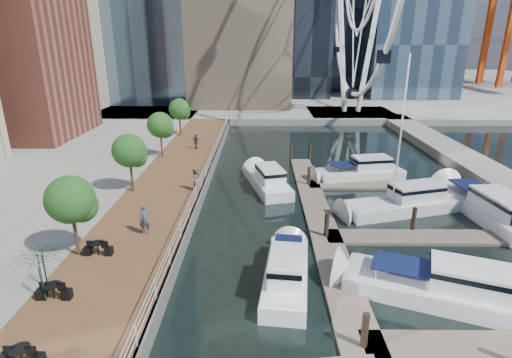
{
  "coord_description": "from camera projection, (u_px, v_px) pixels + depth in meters",
  "views": [
    {
      "loc": [
        -1.34,
        -15.51,
        12.22
      ],
      "look_at": [
        -1.62,
        11.21,
        3.0
      ],
      "focal_mm": 28.0,
      "sensor_mm": 36.0,
      "label": 1
    }
  ],
  "objects": [
    {
      "name": "pedestrian_mid",
      "position": [
        195.0,
        179.0,
        31.46
      ],
      "size": [
        1.11,
        1.15,
        1.88
      ],
      "primitive_type": "imported",
      "rotation": [
        0.0,
        0.0,
        -2.19
      ],
      "color": "#7E6B57",
      "rests_on": "boardwalk"
    },
    {
      "name": "boardwalk",
      "position": [
        167.0,
        192.0,
        32.74
      ],
      "size": [
        6.0,
        60.0,
        1.0
      ],
      "primitive_type": "cube",
      "color": "brown",
      "rests_on": "ground"
    },
    {
      "name": "cafe_tables",
      "position": [
        39.0,
        320.0,
        16.4
      ],
      "size": [
        2.5,
        13.7,
        0.74
      ],
      "color": "black",
      "rests_on": "ground"
    },
    {
      "name": "pedestrian_far",
      "position": [
        196.0,
        142.0,
        43.8
      ],
      "size": [
        1.04,
        0.8,
        1.65
      ],
      "primitive_type": "imported",
      "rotation": [
        0.0,
        0.0,
        2.66
      ],
      "color": "#30333C",
      "rests_on": "boardwalk"
    },
    {
      "name": "pedestrian_near",
      "position": [
        145.0,
        219.0,
        24.25
      ],
      "size": [
        0.79,
        0.59,
        1.97
      ],
      "primitive_type": "imported",
      "rotation": [
        0.0,
        0.0,
        0.17
      ],
      "color": "#444C5B",
      "rests_on": "boardwalk"
    },
    {
      "name": "floating_docks",
      "position": [
        393.0,
        219.0,
        27.83
      ],
      "size": [
        16.0,
        34.0,
        2.6
      ],
      "color": "#6D6051",
      "rests_on": "ground"
    },
    {
      "name": "breakwater",
      "position": [
        489.0,
        174.0,
        37.18
      ],
      "size": [
        4.0,
        60.0,
        1.0
      ],
      "primitive_type": "cube",
      "color": "gray",
      "rests_on": "ground"
    },
    {
      "name": "land_far",
      "position": [
        265.0,
        85.0,
        114.88
      ],
      "size": [
        200.0,
        114.0,
        1.0
      ],
      "primitive_type": "cube",
      "color": "gray",
      "rests_on": "ground"
    },
    {
      "name": "yacht_foreground",
      "position": [
        445.0,
        300.0,
        19.89
      ],
      "size": [
        11.06,
        6.71,
        2.15
      ],
      "primitive_type": null,
      "rotation": [
        0.0,
        0.0,
        1.19
      ],
      "color": "silver",
      "rests_on": "ground"
    },
    {
      "name": "ground",
      "position": [
        288.0,
        318.0,
        18.63
      ],
      "size": [
        520.0,
        520.0,
        0.0
      ],
      "primitive_type": "plane",
      "color": "black",
      "rests_on": "ground"
    },
    {
      "name": "moored_yachts",
      "position": [
        398.0,
        218.0,
        29.18
      ],
      "size": [
        20.58,
        30.29,
        11.5
      ],
      "color": "silver",
      "rests_on": "ground"
    },
    {
      "name": "seawall",
      "position": [
        203.0,
        193.0,
        32.71
      ],
      "size": [
        0.25,
        60.0,
        1.0
      ],
      "primitive_type": "cube",
      "color": "#595954",
      "rests_on": "ground"
    },
    {
      "name": "street_trees",
      "position": [
        129.0,
        151.0,
        30.58
      ],
      "size": [
        2.6,
        42.6,
        4.6
      ],
      "color": "#3F2B1C",
      "rests_on": "ground"
    },
    {
      "name": "railing",
      "position": [
        201.0,
        181.0,
        32.37
      ],
      "size": [
        0.1,
        60.0,
        1.05
      ],
      "primitive_type": null,
      "color": "white",
      "rests_on": "boardwalk"
    },
    {
      "name": "pier",
      "position": [
        351.0,
        115.0,
        67.48
      ],
      "size": [
        14.0,
        12.0,
        1.0
      ],
      "primitive_type": "cube",
      "color": "gray",
      "rests_on": "ground"
    }
  ]
}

